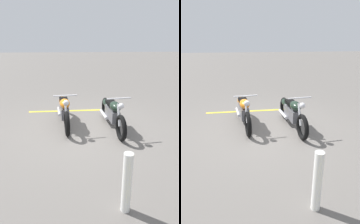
% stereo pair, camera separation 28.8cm
% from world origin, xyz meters
% --- Properties ---
extents(ground_plane, '(60.00, 60.00, 0.00)m').
position_xyz_m(ground_plane, '(0.00, 0.00, 0.00)').
color(ground_plane, '#66605B').
extents(motorcycle_bright_foreground, '(2.23, 0.65, 1.04)m').
position_xyz_m(motorcycle_bright_foreground, '(-0.42, -0.69, 0.46)').
color(motorcycle_bright_foreground, black).
rests_on(motorcycle_bright_foreground, ground).
extents(motorcycle_dark_foreground, '(2.23, 0.63, 1.04)m').
position_xyz_m(motorcycle_dark_foreground, '(-0.06, 0.67, 0.46)').
color(motorcycle_dark_foreground, black).
rests_on(motorcycle_dark_foreground, ground).
extents(bollard_post, '(0.14, 0.14, 0.98)m').
position_xyz_m(bollard_post, '(3.05, 0.36, 0.49)').
color(bollard_post, white).
rests_on(bollard_post, ground).
extents(parking_stripe_near, '(0.18, 3.20, 0.01)m').
position_xyz_m(parking_stripe_near, '(-1.57, -0.37, 0.00)').
color(parking_stripe_near, yellow).
rests_on(parking_stripe_near, ground).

